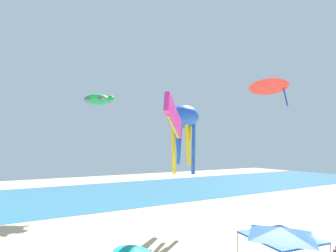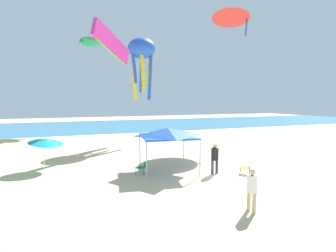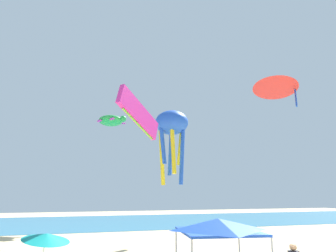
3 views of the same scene
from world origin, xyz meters
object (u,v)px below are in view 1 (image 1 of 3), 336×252
Objects in this scene: kite_turtle_green at (98,100)px; kite_octopus_blue at (183,120)px; beach_umbrella at (135,251)px; kite_delta_red at (268,84)px; kite_parafoil_magenta at (174,118)px; canopy_tent at (281,233)px.

kite_octopus_blue is (3.84, -14.23, -3.71)m from kite_turtle_green.
kite_delta_red reaches higher than beach_umbrella.
kite_parafoil_magenta reaches higher than beach_umbrella.
kite_octopus_blue is at bearing 82.22° from canopy_tent.
kite_turtle_green is (-2.27, 25.77, 10.80)m from canopy_tent.
kite_parafoil_magenta is (-3.74, -4.24, -0.35)m from kite_octopus_blue.
kite_delta_red is (11.01, 9.43, 11.25)m from canopy_tent.
kite_parafoil_magenta reaches higher than canopy_tent.
kite_delta_red is 0.90× the size of kite_octopus_blue.
beach_umbrella is at bearing -64.42° from kite_turtle_green.
kite_turtle_green reaches higher than beach_umbrella.
kite_turtle_green is 0.67× the size of kite_octopus_blue.
kite_delta_red is 1.48× the size of kite_parafoil_magenta.
kite_octopus_blue is at bearing 2.61° from kite_parafoil_magenta.
kite_turtle_green is at bearing 95.02° from canopy_tent.
kite_delta_red reaches higher than kite_turtle_green.
kite_turtle_green is 18.91m from kite_parafoil_magenta.
kite_octopus_blue is at bearing 44.26° from beach_umbrella.
kite_turtle_green reaches higher than kite_octopus_blue.
canopy_tent is 18.35m from kite_delta_red.
beach_umbrella is 9.81m from kite_parafoil_magenta.
kite_parafoil_magenta is at bearing 40.52° from beach_umbrella.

